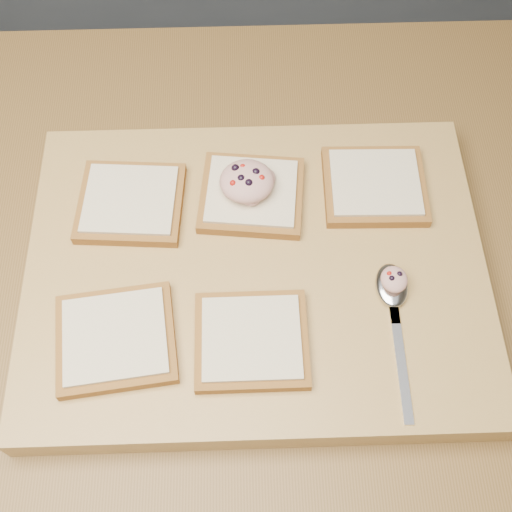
{
  "coord_description": "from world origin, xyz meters",
  "views": [
    {
      "loc": [
        0.09,
        -0.4,
        1.61
      ],
      "look_at": [
        0.1,
        -0.05,
        0.96
      ],
      "focal_mm": 45.0,
      "sensor_mm": 36.0,
      "label": 1
    }
  ],
  "objects_px": {
    "bread_far_center": "(252,194)",
    "tuna_salad_dollop": "(247,181)",
    "spoon": "(393,296)",
    "cutting_board": "(256,271)"
  },
  "relations": [
    {
      "from": "bread_far_center",
      "to": "tuna_salad_dollop",
      "type": "xyz_separation_m",
      "value": [
        -0.01,
        0.0,
        0.02
      ]
    },
    {
      "from": "cutting_board",
      "to": "spoon",
      "type": "height_order",
      "value": "spoon"
    },
    {
      "from": "cutting_board",
      "to": "tuna_salad_dollop",
      "type": "relative_size",
      "value": 8.17
    },
    {
      "from": "cutting_board",
      "to": "spoon",
      "type": "relative_size",
      "value": 2.9
    },
    {
      "from": "cutting_board",
      "to": "bread_far_center",
      "type": "height_order",
      "value": "bread_far_center"
    },
    {
      "from": "cutting_board",
      "to": "bread_far_center",
      "type": "xyz_separation_m",
      "value": [
        -0.0,
        0.09,
        0.03
      ]
    },
    {
      "from": "tuna_salad_dollop",
      "to": "spoon",
      "type": "height_order",
      "value": "tuna_salad_dollop"
    },
    {
      "from": "bread_far_center",
      "to": "spoon",
      "type": "height_order",
      "value": "bread_far_center"
    },
    {
      "from": "spoon",
      "to": "bread_far_center",
      "type": "bearing_deg",
      "value": 137.73
    },
    {
      "from": "bread_far_center",
      "to": "tuna_salad_dollop",
      "type": "relative_size",
      "value": 2.06
    }
  ]
}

